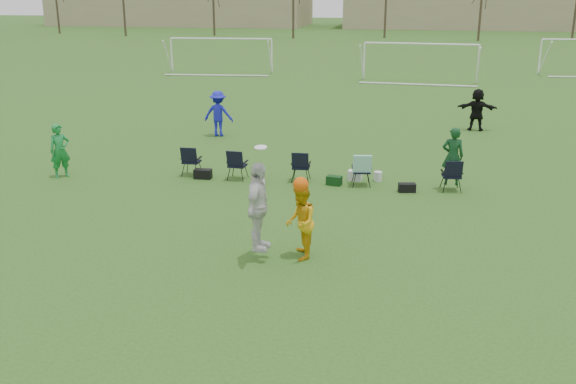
% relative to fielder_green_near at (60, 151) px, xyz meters
% --- Properties ---
extents(ground, '(260.00, 260.00, 0.00)m').
position_rel_fielder_green_near_xyz_m(ground, '(7.37, -6.94, -0.86)').
color(ground, '#2B5019').
rests_on(ground, ground).
extents(fielder_green_near, '(0.74, 0.74, 1.72)m').
position_rel_fielder_green_near_xyz_m(fielder_green_near, '(0.00, 0.00, 0.00)').
color(fielder_green_near, '#167E35').
rests_on(fielder_green_near, ground).
extents(fielder_blue, '(1.20, 0.70, 1.84)m').
position_rel_fielder_green_near_xyz_m(fielder_blue, '(3.20, 6.76, 0.06)').
color(fielder_blue, '#181BBB').
rests_on(fielder_blue, ground).
extents(fielder_black, '(1.70, 0.70, 1.78)m').
position_rel_fielder_green_near_xyz_m(fielder_black, '(13.65, 9.84, 0.03)').
color(fielder_black, black).
rests_on(fielder_black, ground).
extents(center_contest, '(1.56, 1.34, 2.60)m').
position_rel_fielder_green_near_xyz_m(center_contest, '(8.11, -5.15, 0.21)').
color(center_contest, silver).
rests_on(center_contest, ground).
extents(sideline_setup, '(8.79, 1.29, 1.90)m').
position_rel_fielder_green_near_xyz_m(sideline_setup, '(8.64, 0.89, -0.30)').
color(sideline_setup, '#103C1C').
rests_on(sideline_setup, ground).
extents(goal_left, '(7.39, 0.76, 2.46)m').
position_rel_fielder_green_near_xyz_m(goal_left, '(-2.63, 27.06, 1.06)').
color(goal_left, white).
rests_on(goal_left, ground).
extents(goal_mid, '(7.40, 0.63, 2.46)m').
position_rel_fielder_green_near_xyz_m(goal_mid, '(11.37, 25.06, 1.06)').
color(goal_mid, white).
rests_on(goal_mid, ground).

